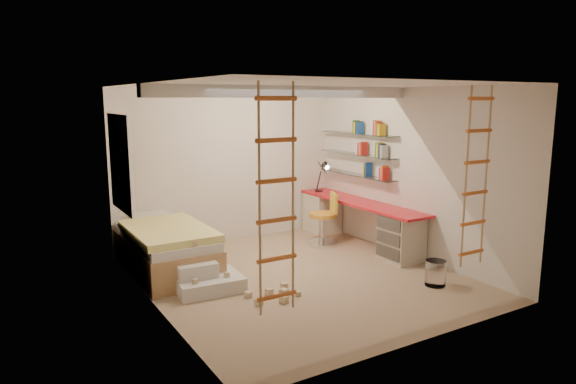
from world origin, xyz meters
TOP-DOWN VIEW (x-y plane):
  - floor at (0.00, 0.00)m, footprint 4.50×4.50m
  - ceiling_beam at (0.00, 0.30)m, footprint 4.00×0.18m
  - window_frame at (-1.97, 1.50)m, footprint 0.06×1.15m
  - window_blind at (-1.93, 1.50)m, footprint 0.02×1.00m
  - rope_ladder_left at (-1.35, -1.75)m, footprint 0.41×0.04m
  - rope_ladder_right at (1.35, -1.75)m, footprint 0.41×0.04m
  - waste_bin at (1.37, -1.19)m, footprint 0.27×0.27m
  - desk at (1.72, 0.86)m, footprint 0.56×2.80m
  - shelves at (1.87, 1.13)m, footprint 0.25×1.80m
  - bed at (-1.48, 1.23)m, footprint 1.02×2.00m
  - task_lamp at (1.67, 1.82)m, footprint 0.14×0.36m
  - swivel_chair at (1.22, 1.15)m, footprint 0.68×0.68m
  - play_platform at (-1.30, 0.22)m, footprint 0.88×0.70m
  - toy_blocks at (-0.95, -0.15)m, footprint 1.18×1.05m
  - books at (1.87, 1.13)m, footprint 0.14×0.70m

SIDE VIEW (x-z plane):
  - floor at x=0.00m, z-range 0.00..0.00m
  - play_platform at x=-1.30m, z-range -0.04..0.33m
  - waste_bin at x=1.37m, z-range 0.00..0.34m
  - toy_blocks at x=-0.95m, z-range -0.12..0.52m
  - swivel_chair at x=1.22m, z-range -0.12..0.77m
  - bed at x=-1.48m, z-range -0.02..0.67m
  - desk at x=1.72m, z-range 0.03..0.78m
  - task_lamp at x=1.67m, z-range 0.85..1.42m
  - shelves at x=1.87m, z-range 1.14..1.86m
  - rope_ladder_left at x=-1.35m, z-range 0.45..2.58m
  - rope_ladder_right at x=1.35m, z-range 0.45..2.58m
  - window_frame at x=-1.97m, z-range 0.88..2.23m
  - window_blind at x=-1.93m, z-range 0.95..2.15m
  - books at x=1.87m, z-range 1.19..2.11m
  - ceiling_beam at x=0.00m, z-range 2.44..2.60m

